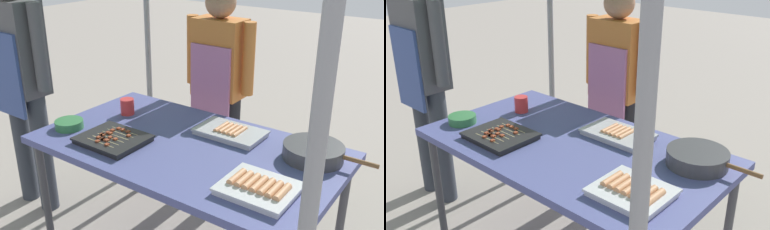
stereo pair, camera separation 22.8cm
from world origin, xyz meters
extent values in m
cube|color=#4C518C|center=(0.00, 0.00, 0.73)|extent=(1.60, 0.90, 0.04)
cylinder|color=#3F3F44|center=(-0.74, -0.39, 0.35)|extent=(0.04, 0.04, 0.71)
cylinder|color=#3F3F44|center=(-0.74, 0.39, 0.35)|extent=(0.04, 0.04, 0.71)
cylinder|color=#3F3F44|center=(0.74, 0.39, 0.35)|extent=(0.04, 0.04, 0.71)
cylinder|color=gray|center=(-0.95, 0.80, 1.11)|extent=(0.04, 0.04, 2.22)
cube|color=silver|center=(0.53, -0.19, 0.76)|extent=(0.31, 0.27, 0.02)
cube|color=silver|center=(0.53, -0.19, 0.78)|extent=(0.32, 0.28, 0.01)
cylinder|color=tan|center=(0.42, -0.19, 0.79)|extent=(0.03, 0.13, 0.03)
cylinder|color=tan|center=(0.45, -0.19, 0.79)|extent=(0.03, 0.13, 0.03)
cylinder|color=tan|center=(0.49, -0.19, 0.79)|extent=(0.03, 0.13, 0.03)
cylinder|color=tan|center=(0.53, -0.19, 0.79)|extent=(0.03, 0.13, 0.03)
cylinder|color=tan|center=(0.56, -0.19, 0.79)|extent=(0.03, 0.13, 0.03)
cylinder|color=tan|center=(0.60, -0.19, 0.79)|extent=(0.03, 0.13, 0.03)
cylinder|color=tan|center=(0.63, -0.19, 0.79)|extent=(0.03, 0.13, 0.03)
cube|color=black|center=(-0.33, -0.21, 0.76)|extent=(0.33, 0.28, 0.02)
cube|color=black|center=(-0.33, -0.21, 0.78)|extent=(0.34, 0.29, 0.01)
cylinder|color=tan|center=(-0.33, -0.30, 0.78)|extent=(0.19, 0.01, 0.01)
cube|color=brown|center=(-0.35, -0.30, 0.78)|extent=(0.02, 0.02, 0.02)
cube|color=brown|center=(-0.28, -0.30, 0.78)|extent=(0.02, 0.02, 0.02)
cylinder|color=tan|center=(-0.33, -0.26, 0.78)|extent=(0.19, 0.01, 0.01)
cube|color=brown|center=(-0.35, -0.26, 0.78)|extent=(0.02, 0.02, 0.02)
cube|color=brown|center=(-0.32, -0.26, 0.78)|extent=(0.02, 0.02, 0.02)
cube|color=brown|center=(-0.38, -0.26, 0.78)|extent=(0.02, 0.02, 0.02)
cube|color=brown|center=(-0.34, -0.26, 0.78)|extent=(0.02, 0.02, 0.02)
cylinder|color=tan|center=(-0.33, -0.22, 0.78)|extent=(0.19, 0.01, 0.01)
cube|color=brown|center=(-0.39, -0.22, 0.78)|extent=(0.02, 0.02, 0.02)
cube|color=brown|center=(-0.39, -0.22, 0.78)|extent=(0.02, 0.02, 0.02)
cube|color=brown|center=(-0.29, -0.22, 0.78)|extent=(0.02, 0.02, 0.02)
cube|color=brown|center=(-0.33, -0.22, 0.78)|extent=(0.02, 0.02, 0.02)
cylinder|color=tan|center=(-0.33, -0.19, 0.78)|extent=(0.19, 0.01, 0.01)
cube|color=brown|center=(-0.39, -0.19, 0.78)|extent=(0.02, 0.02, 0.02)
cube|color=brown|center=(-0.37, -0.19, 0.78)|extent=(0.02, 0.02, 0.02)
cylinder|color=tan|center=(-0.33, -0.15, 0.78)|extent=(0.19, 0.01, 0.01)
cube|color=brown|center=(-0.39, -0.15, 0.78)|extent=(0.02, 0.02, 0.02)
cube|color=brown|center=(-0.27, -0.15, 0.78)|extent=(0.02, 0.02, 0.02)
cylinder|color=tan|center=(-0.33, -0.12, 0.78)|extent=(0.19, 0.01, 0.01)
cube|color=brown|center=(-0.31, -0.12, 0.78)|extent=(0.02, 0.02, 0.02)
cube|color=brown|center=(-0.38, -0.12, 0.78)|extent=(0.02, 0.02, 0.02)
cube|color=brown|center=(-0.34, -0.12, 0.78)|extent=(0.02, 0.02, 0.02)
cube|color=#ADADB2|center=(0.13, 0.23, 0.76)|extent=(0.36, 0.22, 0.02)
cube|color=#ADADB2|center=(0.13, 0.23, 0.78)|extent=(0.37, 0.23, 0.01)
cylinder|color=tan|center=(0.07, 0.23, 0.78)|extent=(0.03, 0.13, 0.03)
cylinder|color=tan|center=(0.10, 0.23, 0.78)|extent=(0.03, 0.13, 0.03)
cylinder|color=tan|center=(0.13, 0.23, 0.78)|extent=(0.03, 0.13, 0.03)
cylinder|color=tan|center=(0.16, 0.23, 0.78)|extent=(0.03, 0.13, 0.03)
cylinder|color=tan|center=(0.19, 0.23, 0.78)|extent=(0.03, 0.13, 0.03)
cylinder|color=#38383A|center=(0.60, 0.23, 0.79)|extent=(0.30, 0.30, 0.08)
cylinder|color=brown|center=(0.83, 0.23, 0.80)|extent=(0.16, 0.02, 0.02)
cylinder|color=#386B33|center=(0.60, 0.23, 0.82)|extent=(0.27, 0.27, 0.01)
cylinder|color=#33723F|center=(-0.67, -0.22, 0.77)|extent=(0.16, 0.16, 0.05)
cylinder|color=red|center=(-0.54, 0.13, 0.80)|extent=(0.08, 0.08, 0.10)
cylinder|color=black|center=(-0.39, 0.75, 0.37)|extent=(0.12, 0.12, 0.75)
cylinder|color=black|center=(-0.17, 0.75, 0.37)|extent=(0.12, 0.12, 0.75)
cube|color=#CC7233|center=(-0.28, 0.75, 1.01)|extent=(0.34, 0.20, 0.53)
cube|color=#B26B9E|center=(-0.28, 0.64, 0.88)|extent=(0.30, 0.02, 0.48)
cylinder|color=#CC7233|center=(-0.50, 0.75, 1.04)|extent=(0.08, 0.08, 0.48)
cylinder|color=#CC7233|center=(-0.06, 0.75, 1.04)|extent=(0.08, 0.08, 0.48)
sphere|color=#9E7256|center=(-0.28, 0.75, 1.38)|extent=(0.20, 0.20, 0.20)
cylinder|color=#333842|center=(-1.32, -0.13, 0.41)|extent=(0.12, 0.12, 0.83)
cylinder|color=#333842|center=(-1.10, -0.13, 0.41)|extent=(0.12, 0.12, 0.83)
cube|color=#4C4C51|center=(-1.21, -0.13, 1.12)|extent=(0.34, 0.20, 0.59)
cube|color=#384C8C|center=(-1.21, -0.24, 0.98)|extent=(0.30, 0.02, 0.53)
cylinder|color=#4C4C51|center=(-1.43, -0.13, 1.15)|extent=(0.08, 0.08, 0.53)
cylinder|color=#4C4C51|center=(-0.99, -0.13, 1.15)|extent=(0.08, 0.08, 0.53)
camera|label=1|loc=(1.23, -1.67, 1.77)|focal=40.96mm
camera|label=2|loc=(1.41, -1.52, 1.77)|focal=40.96mm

